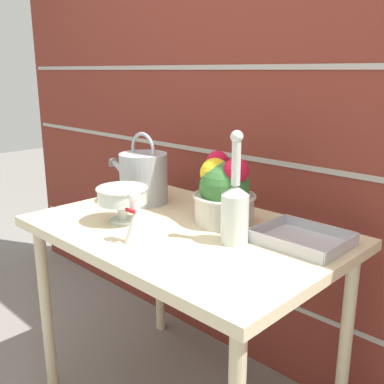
% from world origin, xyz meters
% --- Properties ---
extents(brick_wall, '(3.60, 0.08, 2.20)m').
position_xyz_m(brick_wall, '(0.00, 0.46, 1.10)').
color(brick_wall, maroon).
rests_on(brick_wall, ground_plane).
extents(patio_table, '(1.08, 0.72, 0.74)m').
position_xyz_m(patio_table, '(0.00, 0.00, 0.66)').
color(patio_table, beige).
rests_on(patio_table, ground_plane).
extents(watering_can, '(0.34, 0.20, 0.29)m').
position_xyz_m(watering_can, '(-0.34, 0.10, 0.85)').
color(watering_can, '#9EA3A8').
rests_on(watering_can, patio_table).
extents(crystal_pedestal_bowl, '(0.19, 0.19, 0.13)m').
position_xyz_m(crystal_pedestal_bowl, '(-0.20, -0.12, 0.84)').
color(crystal_pedestal_bowl, silver).
rests_on(crystal_pedestal_bowl, patio_table).
extents(flower_planter, '(0.23, 0.23, 0.25)m').
position_xyz_m(flower_planter, '(0.06, 0.13, 0.85)').
color(flower_planter, beige).
rests_on(flower_planter, patio_table).
extents(glass_decanter, '(0.09, 0.09, 0.36)m').
position_xyz_m(glass_decanter, '(0.21, 0.01, 0.85)').
color(glass_decanter, silver).
rests_on(glass_decanter, patio_table).
extents(figurine_vase, '(0.08, 0.08, 0.17)m').
position_xyz_m(figurine_vase, '(-0.01, -0.21, 0.81)').
color(figurine_vase, white).
rests_on(figurine_vase, patio_table).
extents(wire_tray, '(0.28, 0.22, 0.04)m').
position_xyz_m(wire_tray, '(0.37, 0.15, 0.75)').
color(wire_tray, '#B7B7BC').
rests_on(wire_tray, patio_table).
extents(fallen_petal, '(0.01, 0.01, 0.01)m').
position_xyz_m(fallen_petal, '(-0.01, -0.21, 0.74)').
color(fallen_petal, red).
rests_on(fallen_petal, patio_table).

